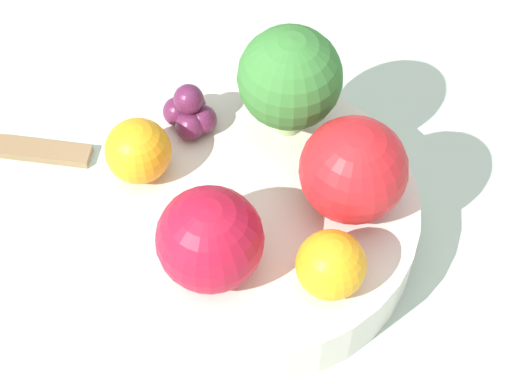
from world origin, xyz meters
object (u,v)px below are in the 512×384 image
Objects in this scene: apple_red at (210,239)px; orange_front at (138,151)px; apple_green at (353,170)px; spoon at (41,151)px; bowl at (256,220)px; orange_back at (331,265)px; broccoli at (290,79)px; grape_cluster at (190,112)px.

orange_front is (0.06, 0.06, -0.01)m from apple_red.
orange_front is (-0.01, 0.13, -0.01)m from apple_green.
orange_front is 0.10m from spoon.
apple_green is (0.01, -0.05, 0.05)m from bowl.
bowl is 0.07m from apple_red.
spoon is (0.02, 0.21, -0.07)m from apple_green.
orange_back is (-0.05, -0.12, -0.00)m from orange_front.
broccoli reaches higher than apple_green.
apple_red reaches higher than spoon.
broccoli is at bearing -6.51° from bowl.
orange_front is at bearing 46.32° from apple_red.
orange_back is at bearing 177.73° from apple_green.
spoon is (0.03, 0.08, -0.06)m from orange_front.
apple_red reaches higher than orange_front.
spoon is at bearing 77.80° from bowl.
orange_back is at bearing -86.11° from apple_red.
grape_cluster is at bearing 101.62° from broccoli.
orange_front reaches higher than bowl.
apple_red is at bearing -158.39° from grape_cluster.
apple_green reaches higher than bowl.
grape_cluster is at bearing 21.61° from apple_red.
orange_front is at bearing 92.48° from apple_green.
apple_red is (-0.11, 0.02, -0.01)m from broccoli.
orange_back reaches higher than spoon.
apple_green is 1.57× the size of orange_front.
orange_back reaches higher than bowl.
grape_cluster is (0.04, -0.02, -0.01)m from orange_front.
orange_back is 0.14m from grape_cluster.
broccoli is at bearing -78.38° from grape_cluster.
apple_red is at bearing 168.96° from broccoli.
orange_front is (-0.05, 0.08, -0.02)m from broccoli.
spoon is at bearing 72.16° from orange_front.
apple_green is 0.06m from orange_back.
bowl is 0.08m from grape_cluster.
grape_cluster is at bearing 48.36° from orange_back.
broccoli is at bearing -80.59° from spoon.
orange_back is at bearing -157.07° from broccoli.
broccoli is at bearing -11.04° from apple_red.
apple_red is (-0.05, 0.01, 0.05)m from bowl.
bowl is at bearing 103.07° from apple_green.
broccoli is 0.18m from spoon.
bowl is at bearing -16.49° from apple_red.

